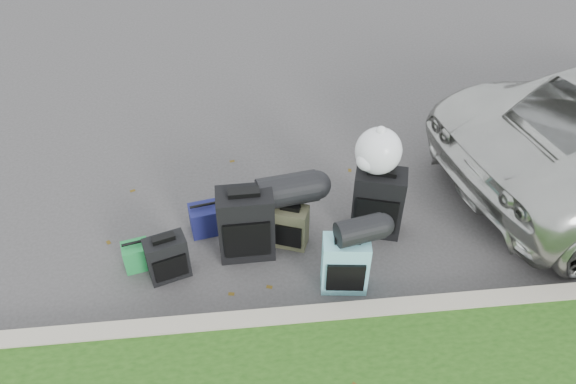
{
  "coord_description": "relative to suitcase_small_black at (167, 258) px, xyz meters",
  "views": [
    {
      "loc": [
        -0.53,
        -4.02,
        4.29
      ],
      "look_at": [
        -0.1,
        0.2,
        0.55
      ],
      "focal_mm": 35.0,
      "sensor_mm": 36.0,
      "label": 1
    }
  ],
  "objects": [
    {
      "name": "ground",
      "position": [
        1.32,
        0.29,
        -0.24
      ],
      "size": [
        120.0,
        120.0,
        0.0
      ],
      "primitive_type": "plane",
      "color": "#383535",
      "rests_on": "ground"
    },
    {
      "name": "curb",
      "position": [
        1.32,
        -0.71,
        -0.17
      ],
      "size": [
        120.0,
        0.18,
        0.15
      ],
      "primitive_type": "cube",
      "color": "#9E937F",
      "rests_on": "ground"
    },
    {
      "name": "suitcase_small_black",
      "position": [
        0.0,
        0.0,
        0.0
      ],
      "size": [
        0.44,
        0.32,
        0.49
      ],
      "primitive_type": "cube",
      "rotation": [
        0.0,
        0.0,
        0.31
      ],
      "color": "black",
      "rests_on": "ground"
    },
    {
      "name": "suitcase_large_black_left",
      "position": [
        0.78,
        0.23,
        0.15
      ],
      "size": [
        0.55,
        0.34,
        0.79
      ],
      "primitive_type": "cube",
      "rotation": [
        0.0,
        0.0,
        0.02
      ],
      "color": "black",
      "rests_on": "ground"
    },
    {
      "name": "suitcase_olive",
      "position": [
        1.22,
        0.31,
        -0.0
      ],
      "size": [
        0.41,
        0.33,
        0.48
      ],
      "primitive_type": "cube",
      "rotation": [
        0.0,
        0.0,
        -0.35
      ],
      "color": "#3D3C28",
      "rests_on": "ground"
    },
    {
      "name": "suitcase_teal",
      "position": [
        1.67,
        -0.31,
        0.06
      ],
      "size": [
        0.46,
        0.31,
        0.62
      ],
      "primitive_type": "cube",
      "rotation": [
        0.0,
        0.0,
        -0.12
      ],
      "color": "#5C9DB3",
      "rests_on": "ground"
    },
    {
      "name": "suitcase_large_black_right",
      "position": [
        2.15,
        0.42,
        0.14
      ],
      "size": [
        0.58,
        0.44,
        0.77
      ],
      "primitive_type": "cube",
      "rotation": [
        0.0,
        0.0,
        -0.29
      ],
      "color": "black",
      "rests_on": "ground"
    },
    {
      "name": "tote_green",
      "position": [
        -0.32,
        0.15,
        -0.1
      ],
      "size": [
        0.3,
        0.26,
        0.29
      ],
      "primitive_type": "cube",
      "rotation": [
        0.0,
        0.0,
        0.23
      ],
      "color": "#1D833B",
      "rests_on": "ground"
    },
    {
      "name": "tote_navy",
      "position": [
        0.35,
        0.58,
        -0.08
      ],
      "size": [
        0.35,
        0.29,
        0.33
      ],
      "primitive_type": "cube",
      "rotation": [
        0.0,
        0.0,
        0.19
      ],
      "color": "#16194E",
      "rests_on": "ground"
    },
    {
      "name": "duffel_left",
      "position": [
        1.21,
        0.42,
        0.4
      ],
      "size": [
        0.64,
        0.41,
        0.32
      ],
      "primitive_type": "cylinder",
      "rotation": [
        0.0,
        1.57,
        0.15
      ],
      "color": "black",
      "rests_on": "suitcase_olive"
    },
    {
      "name": "duffel_right",
      "position": [
        1.78,
        -0.3,
        0.49
      ],
      "size": [
        0.47,
        0.32,
        0.24
      ],
      "primitive_type": "cylinder",
      "rotation": [
        0.0,
        1.57,
        0.21
      ],
      "color": "black",
      "rests_on": "suitcase_teal"
    },
    {
      "name": "trash_bag",
      "position": [
        2.1,
        0.49,
        0.75
      ],
      "size": [
        0.46,
        0.46,
        0.46
      ],
      "primitive_type": "sphere",
      "color": "white",
      "rests_on": "suitcase_large_black_right"
    }
  ]
}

